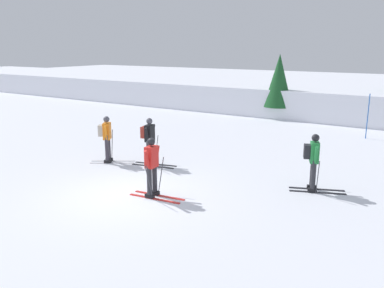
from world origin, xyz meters
name	(u,v)px	position (x,y,z in m)	size (l,w,h in m)	color
ground_plane	(129,195)	(0.00, 0.00, 0.00)	(120.00, 120.00, 0.00)	white
far_snow_ridge	(315,98)	(0.00, 18.43, 0.84)	(80.00, 9.20, 1.68)	white
skier_black	(149,139)	(-1.35, 2.66, 0.95)	(1.64, 0.98, 1.71)	black
skier_green	(313,160)	(4.31, 3.13, 0.96)	(1.62, 0.95, 1.71)	black
skier_red	(152,166)	(0.67, 0.23, 0.92)	(1.63, 1.00, 1.71)	red
skier_orange	(107,137)	(-2.88, 2.11, 0.96)	(1.55, 1.17, 1.71)	silver
trail_marker_pole	(368,116)	(4.38, 11.40, 1.03)	(0.04, 0.04, 2.07)	#1E56AD
conifer_far_left	(279,81)	(-1.02, 14.30, 2.20)	(1.66, 1.66, 3.73)	#513823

